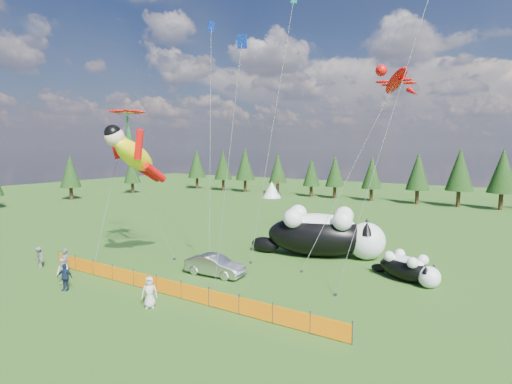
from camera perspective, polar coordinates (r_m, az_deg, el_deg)
ground at (r=26.65m, az=-7.71°, el=-12.49°), size 160.00×160.00×0.00m
safety_fence at (r=24.40m, az=-12.38°, el=-13.13°), size 22.06×0.06×1.10m
tree_line at (r=66.44m, az=18.07°, el=2.07°), size 90.00×4.00×8.00m
festival_tents at (r=59.91m, az=27.02°, el=-1.25°), size 50.00×3.20×2.80m
cat_large at (r=32.16m, az=9.62°, el=-5.84°), size 10.51×5.94×3.88m
cat_small at (r=27.97m, az=20.87°, el=-10.09°), size 4.75×3.15×1.82m
car at (r=27.45m, az=-5.89°, el=-10.40°), size 4.26×1.74×1.37m
spectator_a at (r=29.63m, az=-25.61°, el=-9.15°), size 0.73×0.50×1.96m
spectator_b at (r=28.18m, az=-25.88°, el=-10.22°), size 0.85×0.53×1.70m
spectator_c at (r=27.13m, az=-25.65°, el=-10.92°), size 1.07×0.86×1.63m
spectator_d at (r=32.84m, az=-28.59°, el=-8.18°), size 1.04×0.60×1.56m
spectator_e at (r=22.82m, az=-14.98°, el=-13.66°), size 0.98×0.96×1.70m
superhero_kite at (r=29.67m, az=-16.94°, el=4.98°), size 6.08×6.37×10.58m
gecko_kite at (r=31.83m, az=19.37°, el=14.74°), size 7.01×9.32×15.36m
flower_kite at (r=32.85m, az=-17.91°, el=10.57°), size 3.28×5.96×12.01m
diamond_kite_a at (r=33.44m, az=-6.43°, el=21.00°), size 3.60×5.27×19.07m
diamond_kite_c at (r=23.10m, az=-2.24°, el=18.86°), size 1.79×1.56×15.05m
diamond_kite_d at (r=35.71m, az=5.05°, el=23.83°), size 0.91×6.83×21.83m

